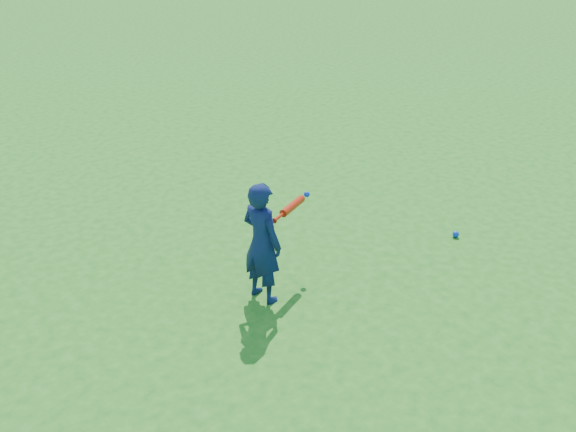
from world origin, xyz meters
name	(u,v)px	position (x,y,z in m)	size (l,w,h in m)	color
ground	(180,297)	(0.00, 0.00, 0.00)	(80.00, 80.00, 0.00)	#22701A
child	(262,243)	(0.65, -0.47, 0.60)	(0.44, 0.29, 1.20)	#101B4A
ground_ball_blue	(456,234)	(3.07, -0.74, 0.04)	(0.07, 0.07, 0.07)	#0C39CE
bat_swing	(294,205)	(1.16, -0.27, 0.77)	(0.64, 0.34, 0.08)	red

